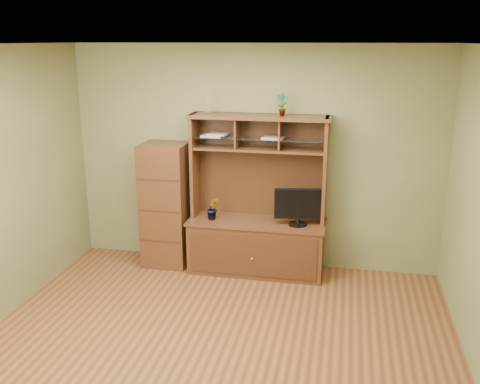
# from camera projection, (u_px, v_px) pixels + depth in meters

# --- Properties ---
(room) EXTENTS (4.54, 4.04, 2.74)m
(room) POSITION_uv_depth(u_px,v_px,m) (214.00, 207.00, 4.61)
(room) COLOR #573018
(room) RESTS_ON ground
(media_hutch) EXTENTS (1.66, 0.61, 1.90)m
(media_hutch) POSITION_uv_depth(u_px,v_px,m) (257.00, 230.00, 6.45)
(media_hutch) COLOR #412412
(media_hutch) RESTS_ON room
(monitor) EXTENTS (0.56, 0.21, 0.44)m
(monitor) POSITION_uv_depth(u_px,v_px,m) (298.00, 206.00, 6.17)
(monitor) COLOR black
(monitor) RESTS_ON media_hutch
(orchid_plant) EXTENTS (0.18, 0.15, 0.28)m
(orchid_plant) POSITION_uv_depth(u_px,v_px,m) (213.00, 208.00, 6.39)
(orchid_plant) COLOR #2A5F20
(orchid_plant) RESTS_ON media_hutch
(top_plant) EXTENTS (0.14, 0.10, 0.26)m
(top_plant) POSITION_uv_depth(u_px,v_px,m) (282.00, 104.00, 6.05)
(top_plant) COLOR #296122
(top_plant) RESTS_ON media_hutch
(reed_diffuser) EXTENTS (0.05, 0.05, 0.25)m
(reed_diffuser) POSITION_uv_depth(u_px,v_px,m) (208.00, 105.00, 6.23)
(reed_diffuser) COLOR silver
(reed_diffuser) RESTS_ON media_hutch
(magazines) EXTENTS (0.97, 0.21, 0.04)m
(magazines) POSITION_uv_depth(u_px,v_px,m) (234.00, 136.00, 6.26)
(magazines) COLOR #B9B9BE
(magazines) RESTS_ON media_hutch
(side_cabinet) EXTENTS (0.55, 0.50, 1.54)m
(side_cabinet) POSITION_uv_depth(u_px,v_px,m) (166.00, 205.00, 6.60)
(side_cabinet) COLOR #412412
(side_cabinet) RESTS_ON room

